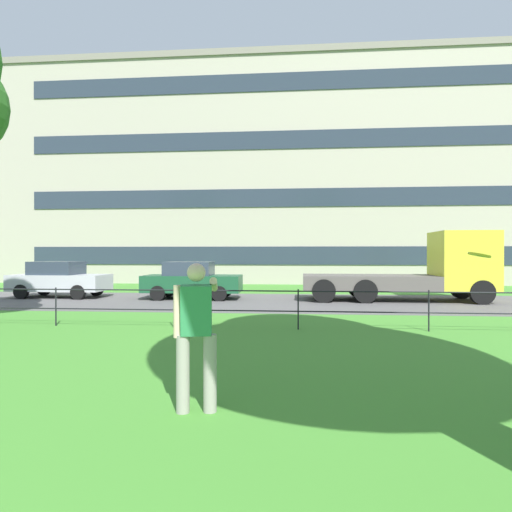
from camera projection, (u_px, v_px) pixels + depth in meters
The scene contains 8 objects.
street_strip at pixel (217, 301), 17.27m from camera, with size 80.00×6.68×0.01m, color #565454.
park_fence at pixel (174, 301), 11.18m from camera, with size 31.49×0.04×1.00m.
person_thrower at pixel (196, 331), 5.23m from camera, with size 0.51×0.80×1.77m.
frisbee at pixel (479, 255), 5.58m from camera, with size 0.28×0.28×0.08m.
car_silver_left at pixel (59, 279), 18.88m from camera, with size 4.03×1.88×1.54m.
car_dark_green_far_left at pixel (192, 280), 18.25m from camera, with size 4.03×1.86×1.54m.
flatbed_truck_center at pixel (424, 270), 17.47m from camera, with size 7.34×2.53×2.75m.
apartment_building_background at pixel (278, 181), 32.52m from camera, with size 36.74×11.95×14.44m.
Camera 1 is at (3.06, 0.62, 1.89)m, focal length 30.89 mm.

